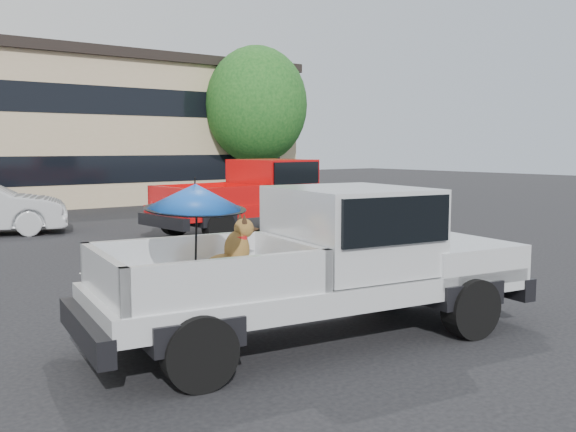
% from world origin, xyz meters
% --- Properties ---
extents(ground, '(90.00, 90.00, 0.00)m').
position_xyz_m(ground, '(0.00, 0.00, 0.00)').
color(ground, black).
rests_on(ground, ground).
extents(stripe_left, '(0.12, 5.00, 0.01)m').
position_xyz_m(stripe_left, '(-3.00, 2.00, 0.00)').
color(stripe_left, silver).
rests_on(stripe_left, ground).
extents(stripe_right, '(0.12, 5.00, 0.01)m').
position_xyz_m(stripe_right, '(3.00, 2.00, 0.00)').
color(stripe_right, silver).
rests_on(stripe_right, ground).
extents(motel_building, '(20.40, 8.40, 6.30)m').
position_xyz_m(motel_building, '(2.00, 20.99, 3.21)').
color(motel_building, tan).
rests_on(motel_building, ground).
extents(tree_right, '(4.46, 4.46, 6.78)m').
position_xyz_m(tree_right, '(9.00, 16.00, 4.21)').
color(tree_right, '#332114').
rests_on(tree_right, ground).
extents(tree_back, '(4.68, 4.68, 7.11)m').
position_xyz_m(tree_back, '(6.00, 24.00, 4.41)').
color(tree_back, '#332114').
rests_on(tree_back, ground).
extents(silver_pickup, '(5.92, 2.80, 2.06)m').
position_xyz_m(silver_pickup, '(-1.90, -1.46, 1.05)').
color(silver_pickup, black).
rests_on(silver_pickup, ground).
extents(red_pickup, '(6.33, 2.68, 2.04)m').
position_xyz_m(red_pickup, '(3.34, 7.30, 1.11)').
color(red_pickup, black).
rests_on(red_pickup, ground).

